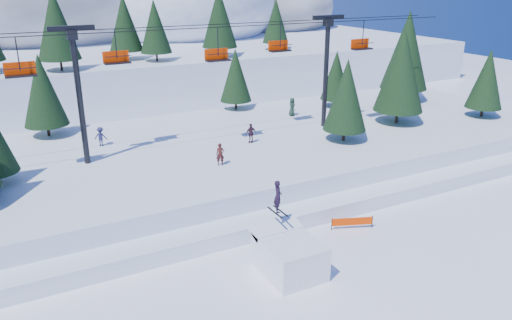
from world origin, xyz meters
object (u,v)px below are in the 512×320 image
banner_near (352,222)px  banner_far (389,188)px  jump_kicker (288,253)px  chairlift (204,64)px

banner_near → banner_far: 6.99m
jump_kicker → chairlift: (1.98, 16.86, 8.16)m
jump_kicker → banner_far: jump_kicker is taller
chairlift → jump_kicker: bearing=-96.7°
jump_kicker → chairlift: 18.83m
banner_near → banner_far: same height
jump_kicker → banner_far: size_ratio=1.88×
banner_far → banner_near: bearing=-152.2°
chairlift → banner_near: bearing=-72.7°
jump_kicker → chairlift: chairlift is taller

